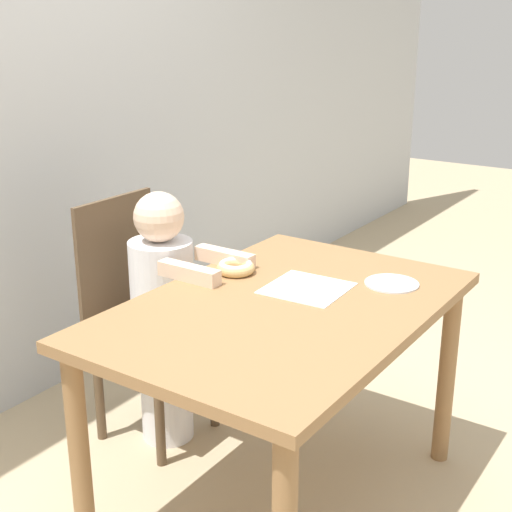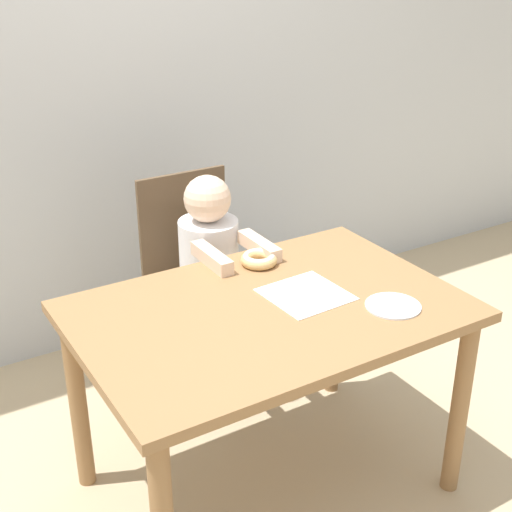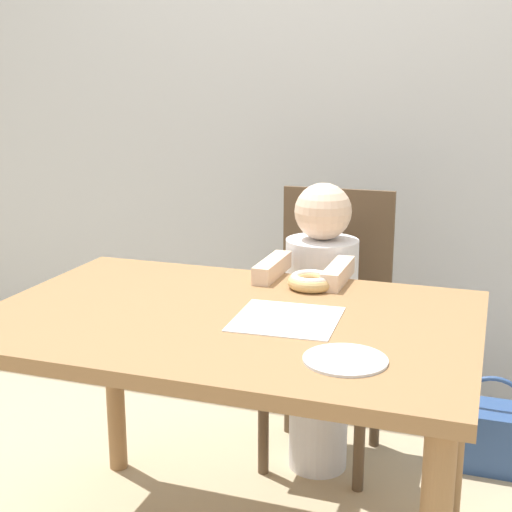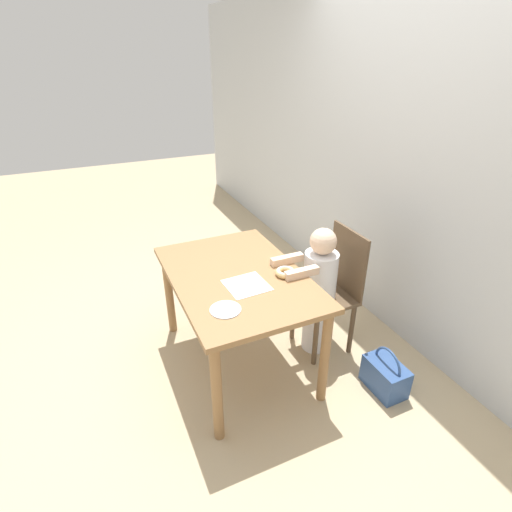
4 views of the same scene
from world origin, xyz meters
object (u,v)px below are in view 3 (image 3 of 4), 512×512
at_px(chair, 328,324).
at_px(handbag, 491,435).
at_px(child_figure, 320,328).
at_px(donut, 311,281).

distance_m(chair, handbag, 0.66).
bearing_deg(handbag, chair, -171.95).
height_order(child_figure, handbag, child_figure).
bearing_deg(donut, handbag, 43.72).
height_order(chair, donut, chair).
bearing_deg(child_figure, donut, -81.77).
xyz_separation_m(donut, handbag, (0.51, 0.49, -0.62)).
bearing_deg(donut, child_figure, 98.23).
xyz_separation_m(child_figure, donut, (0.04, -0.29, 0.24)).
relative_size(chair, donut, 7.07).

